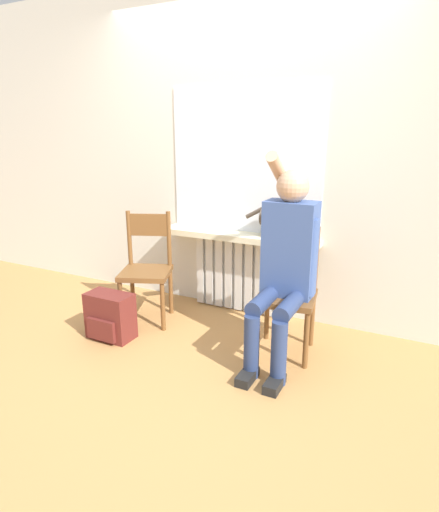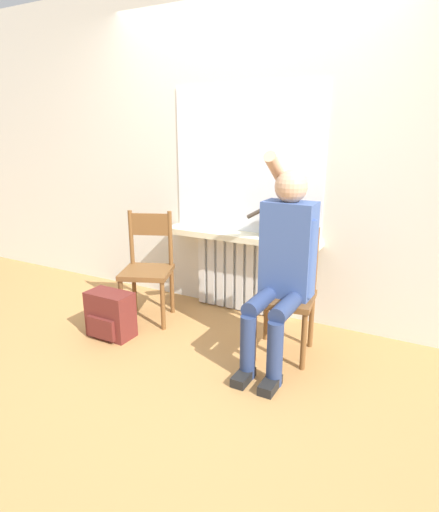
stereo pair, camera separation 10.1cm
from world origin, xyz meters
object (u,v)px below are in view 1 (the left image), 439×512
person (286,259)px  backpack (110,316)px  chair_right (288,291)px  chair_left (147,267)px  cat (280,219)px

person → backpack: 1.40m
person → backpack: (-1.25, -0.32, -0.54)m
chair_right → person: person is taller
chair_left → chair_right: bearing=-22.1°
chair_left → cat: cat is taller
person → cat: size_ratio=2.95×
person → cat: (-0.24, 0.56, 0.14)m
chair_left → person: (1.20, -0.10, 0.26)m
backpack → cat: bearing=40.8°
person → backpack: size_ratio=3.96×
chair_right → person: (0.01, -0.10, 0.26)m
chair_left → person: 1.23m
chair_right → cat: size_ratio=1.88×
chair_left → backpack: chair_left is taller
chair_left → backpack: bearing=-119.5°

